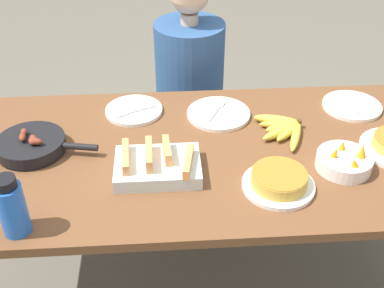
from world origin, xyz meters
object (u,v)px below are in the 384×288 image
fruit_bowl_citrus (344,161)px  frittata_plate_center (279,181)px  banana_bunch (284,128)px  empty_plate_far_left (219,114)px  skillet (32,145)px  water_bottle (12,207)px  person_figure (190,109)px  empty_plate_near_front (134,110)px  empty_plate_far_right (352,106)px  melon_tray (157,165)px

fruit_bowl_citrus → frittata_plate_center: bearing=-160.7°
frittata_plate_center → banana_bunch: bearing=74.2°
empty_plate_far_left → skillet: bearing=-164.3°
banana_bunch → water_bottle: 1.03m
skillet → person_figure: bearing=57.8°
empty_plate_near_front → skillet: bearing=-145.5°
empty_plate_near_front → fruit_bowl_citrus: size_ratio=1.22×
skillet → fruit_bowl_citrus: bearing=1.6°
person_figure → skillet: bearing=-132.8°
banana_bunch → skillet: skillet is taller
frittata_plate_center → fruit_bowl_citrus: 0.27m
banana_bunch → empty_plate_far_right: size_ratio=1.05×
empty_plate_near_front → empty_plate_far_left: (0.35, -0.05, -0.00)m
skillet → empty_plate_far_left: (0.71, 0.20, -0.02)m
skillet → water_bottle: size_ratio=1.87×
empty_plate_far_left → empty_plate_far_right: size_ratio=1.06×
empty_plate_far_left → water_bottle: (-0.67, -0.60, 0.09)m
empty_plate_far_right → fruit_bowl_citrus: fruit_bowl_citrus is taller
melon_tray → fruit_bowl_citrus: fruit_bowl_citrus is taller
banana_bunch → empty_plate_far_right: (0.33, 0.16, -0.01)m
empty_plate_far_left → frittata_plate_center: bearing=-72.2°
empty_plate_far_right → banana_bunch: bearing=-153.8°
melon_tray → fruit_bowl_citrus: (0.65, -0.02, -0.00)m
melon_tray → person_figure: person_figure is taller
melon_tray → empty_plate_near_front: bearing=103.1°
fruit_bowl_citrus → water_bottle: bearing=-167.9°
water_bottle → empty_plate_far_left: bearing=41.8°
frittata_plate_center → empty_plate_near_front: bearing=134.1°
banana_bunch → fruit_bowl_citrus: 0.29m
frittata_plate_center → empty_plate_near_front: frittata_plate_center is taller
frittata_plate_center → empty_plate_far_left: bearing=107.8°
frittata_plate_center → skillet: bearing=163.0°
water_bottle → melon_tray: bearing=30.4°
empty_plate_far_right → frittata_plate_center: bearing=-130.8°
empty_plate_far_right → water_bottle: water_bottle is taller
fruit_bowl_citrus → person_figure: bearing=120.0°
person_figure → empty_plate_far_left: bearing=-79.2°
melon_tray → empty_plate_far_right: bearing=24.9°
melon_tray → frittata_plate_center: (0.40, -0.11, -0.01)m
skillet → fruit_bowl_citrus: size_ratio=1.94×
water_bottle → person_figure: person_figure is taller
fruit_bowl_citrus → water_bottle: water_bottle is taller
person_figure → frittata_plate_center: bearing=-75.7°
banana_bunch → empty_plate_near_front: bearing=162.4°
fruit_bowl_citrus → empty_plate_near_front: bearing=150.5°
empty_plate_near_front → banana_bunch: bearing=-17.6°
fruit_bowl_citrus → melon_tray: bearing=178.5°
skillet → water_bottle: bearing=-74.5°
frittata_plate_center → person_figure: size_ratio=0.21×
empty_plate_far_left → water_bottle: bearing=-138.2°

